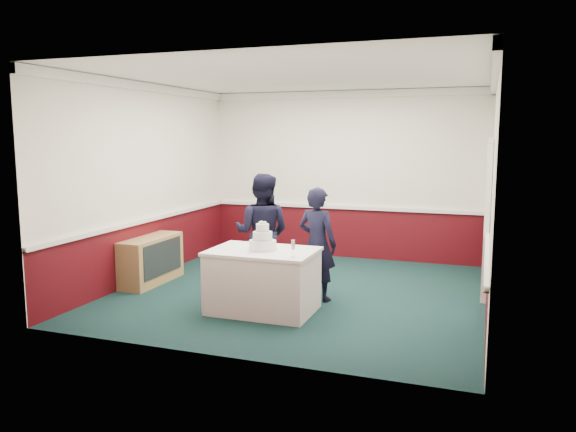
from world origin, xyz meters
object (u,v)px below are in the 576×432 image
(cake_table, at_px, (263,280))
(person_woman, at_px, (317,244))
(sideboard, at_px, (151,260))
(wedding_cake, at_px, (263,241))
(person_man, at_px, (262,233))
(cake_knife, at_px, (254,253))
(champagne_flute, at_px, (293,246))

(cake_table, distance_m, person_woman, 0.95)
(sideboard, relative_size, wedding_cake, 3.30)
(wedding_cake, height_order, person_man, person_man)
(person_man, bearing_deg, cake_knife, 103.13)
(sideboard, bearing_deg, champagne_flute, -20.96)
(sideboard, height_order, cake_table, cake_table)
(wedding_cake, distance_m, cake_knife, 0.23)
(cake_knife, distance_m, champagne_flute, 0.55)
(champagne_flute, height_order, person_man, person_man)
(cake_table, xyz_separation_m, wedding_cake, (0.00, 0.00, 0.50))
(cake_table, height_order, wedding_cake, wedding_cake)
(champagne_flute, xyz_separation_m, person_man, (-0.87, 1.17, -0.09))
(champagne_flute, bearing_deg, person_woman, 90.12)
(wedding_cake, xyz_separation_m, champagne_flute, (0.50, -0.28, 0.03))
(cake_table, relative_size, person_man, 0.78)
(sideboard, distance_m, cake_knife, 2.31)
(cake_knife, bearing_deg, sideboard, -179.00)
(cake_knife, distance_m, person_man, 1.14)
(cake_knife, relative_size, champagne_flute, 1.07)
(champagne_flute, height_order, person_woman, person_woman)
(wedding_cake, height_order, person_woman, person_woman)
(cake_knife, bearing_deg, cake_table, 106.34)
(cake_table, bearing_deg, champagne_flute, -29.25)
(cake_table, height_order, person_man, person_man)
(cake_table, height_order, person_woman, person_woman)
(wedding_cake, distance_m, person_woman, 0.88)
(cake_table, bearing_deg, cake_knife, -98.53)
(person_woman, bearing_deg, wedding_cake, 69.70)
(sideboard, relative_size, person_man, 0.71)
(wedding_cake, bearing_deg, champagne_flute, -29.25)
(sideboard, xyz_separation_m, champagne_flute, (2.60, -1.00, 0.58))
(person_man, bearing_deg, cake_table, 108.39)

